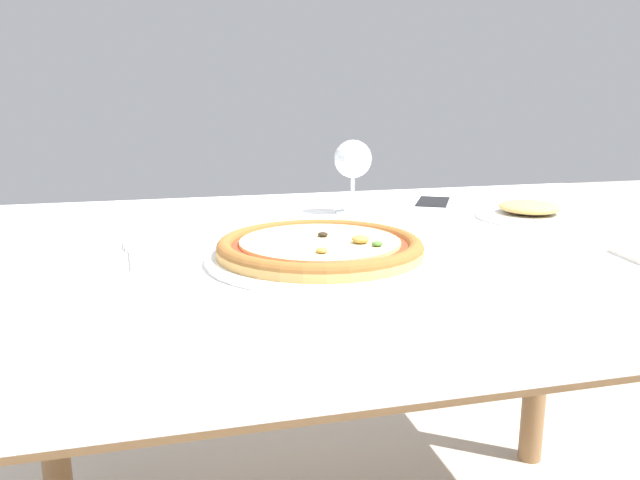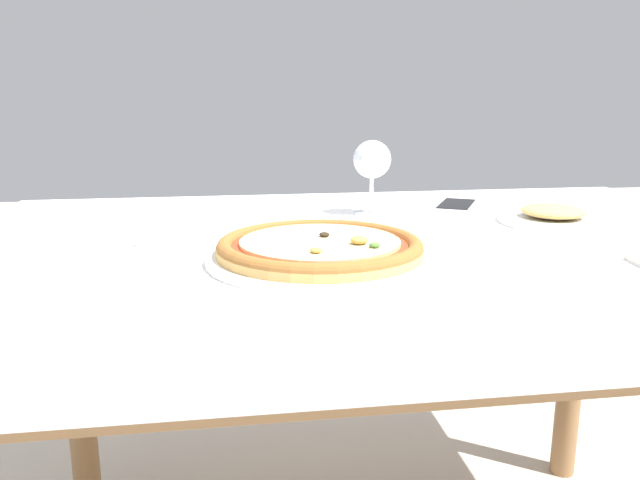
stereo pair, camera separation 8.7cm
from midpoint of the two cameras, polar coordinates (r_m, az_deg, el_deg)
The scene contains 6 objects.
dining_table at distance 1.01m, azimuth 2.83°, elevation -4.46°, with size 1.39×1.01×0.72m.
pizza_plate at distance 0.87m, azimuth -2.85°, elevation -0.87°, with size 0.32×0.32×0.04m.
fork at distance 0.95m, azimuth -19.17°, elevation -1.22°, with size 0.03×0.17×0.00m.
wine_glass_far_left at distance 1.21m, azimuth 0.96°, elevation 7.17°, with size 0.07×0.07×0.14m.
cell_phone at distance 1.31m, azimuth 8.43°, elevation 3.27°, with size 0.13×0.16×0.01m.
side_plate at distance 1.22m, azimuth 16.67°, elevation 2.45°, with size 0.19×0.19×0.03m.
Camera 1 is at (-0.33, -0.91, 0.95)m, focal length 35.00 mm.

